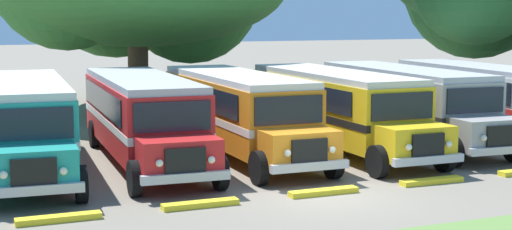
% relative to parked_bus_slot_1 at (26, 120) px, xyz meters
% --- Properties ---
extents(ground_plane, '(220.00, 220.00, 0.00)m').
position_rel_parked_bus_slot_1_xyz_m(ground_plane, '(7.09, -6.73, -1.58)').
color(ground_plane, slate).
extents(parked_bus_slot_1, '(3.32, 10.94, 2.82)m').
position_rel_parked_bus_slot_1_xyz_m(parked_bus_slot_1, '(0.00, 0.00, 0.00)').
color(parked_bus_slot_1, teal).
rests_on(parked_bus_slot_1, ground_plane).
extents(parked_bus_slot_2, '(3.17, 10.91, 2.82)m').
position_rel_parked_bus_slot_1_xyz_m(parked_bus_slot_2, '(3.75, -0.02, 0.00)').
color(parked_bus_slot_2, red).
rests_on(parked_bus_slot_2, ground_plane).
extents(parked_bus_slot_3, '(2.78, 10.85, 2.82)m').
position_rel_parked_bus_slot_1_xyz_m(parked_bus_slot_3, '(7.16, 0.05, 0.00)').
color(parked_bus_slot_3, orange).
rests_on(parked_bus_slot_3, ground_plane).
extents(parked_bus_slot_4, '(2.75, 10.85, 2.82)m').
position_rel_parked_bus_slot_1_xyz_m(parked_bus_slot_4, '(10.80, -0.44, 0.00)').
color(parked_bus_slot_4, yellow).
rests_on(parked_bus_slot_4, ground_plane).
extents(parked_bus_slot_5, '(3.08, 10.89, 2.82)m').
position_rel_parked_bus_slot_1_xyz_m(parked_bus_slot_5, '(14.10, 0.02, 0.00)').
color(parked_bus_slot_5, '#9E9993').
rests_on(parked_bus_slot_5, ground_plane).
extents(parked_bus_slot_6, '(3.36, 10.94, 2.82)m').
position_rel_parked_bus_slot_1_xyz_m(parked_bus_slot_6, '(17.79, 0.02, 0.00)').
color(parked_bus_slot_6, silver).
rests_on(parked_bus_slot_6, ground_plane).
extents(curb_wheelstop_1, '(2.00, 0.36, 0.15)m').
position_rel_parked_bus_slot_1_xyz_m(curb_wheelstop_1, '(0.04, -6.58, -1.51)').
color(curb_wheelstop_1, yellow).
rests_on(curb_wheelstop_1, ground_plane).
extents(curb_wheelstop_2, '(2.00, 0.36, 0.15)m').
position_rel_parked_bus_slot_1_xyz_m(curb_wheelstop_2, '(3.56, -6.58, -1.51)').
color(curb_wheelstop_2, yellow).
rests_on(curb_wheelstop_2, ground_plane).
extents(curb_wheelstop_3, '(2.00, 0.36, 0.15)m').
position_rel_parked_bus_slot_1_xyz_m(curb_wheelstop_3, '(7.09, -6.58, -1.51)').
color(curb_wheelstop_3, yellow).
rests_on(curb_wheelstop_3, ground_plane).
extents(curb_wheelstop_4, '(2.00, 0.36, 0.15)m').
position_rel_parked_bus_slot_1_xyz_m(curb_wheelstop_4, '(10.62, -6.58, -1.51)').
color(curb_wheelstop_4, yellow).
rests_on(curb_wheelstop_4, ground_plane).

